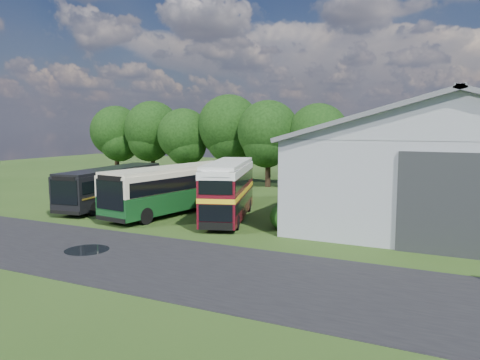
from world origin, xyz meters
The scene contains 16 objects.
ground centered at (0.00, 0.00, 0.00)m, with size 120.00×120.00×0.00m, color #233D13.
asphalt_road centered at (3.00, -3.00, 0.00)m, with size 60.00×8.00×0.02m, color black.
puddle centered at (-1.50, -3.00, 0.00)m, with size 2.20×2.20×0.01m, color black.
storage_shed centered at (15.00, 15.98, 4.17)m, with size 18.80×24.80×8.15m.
tree_far_left centered at (-23.00, 24.00, 5.56)m, with size 6.12×6.12×8.64m.
tree_left_a centered at (-18.00, 24.50, 5.87)m, with size 6.46×6.46×9.12m.
tree_left_b centered at (-13.00, 23.50, 5.25)m, with size 5.78×5.78×8.16m.
tree_mid centered at (-8.00, 24.80, 6.18)m, with size 6.80×6.80×9.60m.
tree_right_a centered at (-3.00, 23.80, 5.69)m, with size 6.26×6.26×8.83m.
tree_right_b centered at (2.00, 24.60, 5.44)m, with size 5.98×5.98×8.45m.
shrub_front centered at (5.60, 6.00, 0.00)m, with size 1.70×1.70×1.70m, color #194714.
shrub_mid centered at (5.60, 8.00, 0.00)m, with size 1.60×1.60×1.60m, color #194714.
shrub_back centered at (5.60, 10.00, 0.00)m, with size 1.80×1.80×1.80m, color #194714.
bus_green_single centered at (-3.36, 7.71, 1.78)m, with size 4.40×12.40×3.35m.
bus_maroon_double centered at (1.22, 7.11, 1.94)m, with size 5.04×9.29×3.88m.
bus_dark_single centered at (-9.34, 7.69, 1.60)m, with size 3.82×11.11×3.00m.
Camera 1 is at (15.61, -20.13, 6.23)m, focal length 35.00 mm.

